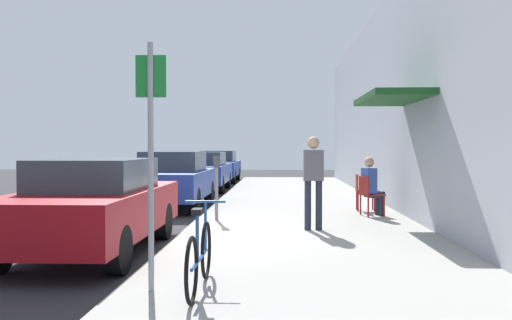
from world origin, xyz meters
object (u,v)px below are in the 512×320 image
Objects in this scene: parking_meter at (217,183)px; pedestrian_standing at (313,175)px; bicycle_0 at (200,256)px; cafe_chair_1 at (362,189)px; parked_car_1 at (173,179)px; parked_car_2 at (203,171)px; seated_patron_0 at (372,184)px; parked_car_0 at (93,205)px; parked_car_3 at (219,166)px; street_sign at (151,146)px; cafe_chair_0 at (369,193)px.

pedestrian_standing is (1.91, -1.29, 0.23)m from parking_meter.
cafe_chair_1 is (2.81, 7.42, 0.14)m from bicycle_0.
cafe_chair_1 is at bearing 69.28° from bicycle_0.
parked_car_2 is at bearing 90.00° from parked_car_1.
seated_patron_0 is 1.48× the size of cafe_chair_1.
cafe_chair_1 is (3.26, 1.84, -0.26)m from parking_meter.
parked_car_3 reaches higher than parked_car_0.
bicycle_0 is 7.94m from cafe_chair_1.
street_sign is 1.53× the size of pedestrian_standing.
parked_car_3 is at bearing 90.00° from parked_car_0.
street_sign reaches higher than cafe_chair_1.
parked_car_2 is 5.06× the size of cafe_chair_1.
pedestrian_standing reaches higher than parking_meter.
bicycle_0 is (2.00, -2.55, -0.27)m from parked_car_0.
street_sign is at bearing -80.49° from parked_car_1.
cafe_chair_1 is at bearing 45.36° from parked_car_0.
parking_meter is 0.77× the size of bicycle_0.
parked_car_3 is at bearing 94.28° from street_sign.
cafe_chair_0 is at bearing 62.86° from street_sign.
parked_car_1 is 11.10m from parked_car_3.
bicycle_0 is at bearing -77.33° from parked_car_1.
parked_car_1 is 1.00× the size of parked_car_3.
cafe_chair_1 is (4.81, 4.87, -0.13)m from parked_car_0.
parked_car_3 reaches higher than seated_patron_0.
parked_car_1 reaches higher than bicycle_0.
parking_meter is at bearing -65.11° from parked_car_1.
street_sign is 8.22m from cafe_chair_1.
cafe_chair_0 is at bearing 66.41° from bicycle_0.
parked_car_3 is 20.12m from bicycle_0.
street_sign reaches higher than bicycle_0.
cafe_chair_0 is 2.58m from pedestrian_standing.
parked_car_1 reaches higher than parking_meter.
parked_car_2 is at bearing 95.79° from street_sign.
parked_car_1 is 5.42m from cafe_chair_0.
parked_car_1 is 3.69m from parking_meter.
street_sign is (1.50, -20.06, 0.89)m from parked_car_3.
street_sign reaches higher than parked_car_2.
parked_car_0 is 1.00× the size of parked_car_2.
seated_patron_0 is (4.87, -2.46, 0.04)m from parked_car_1.
parking_meter is 3.39m from cafe_chair_0.
street_sign is at bearing -113.95° from cafe_chair_1.
parked_car_3 is 14.53m from parking_meter.
street_sign reaches higher than seated_patron_0.
parked_car_0 is 3.40m from parking_meter.
parked_car_0 is 3.33× the size of parking_meter.
seated_patron_0 is 0.76× the size of pedestrian_standing.
cafe_chair_0 is at bearing -162.69° from seated_patron_0.
parking_meter is at bearing -165.27° from cafe_chair_0.
cafe_chair_0 is (4.82, -8.32, -0.12)m from parked_car_2.
seated_patron_0 is (3.32, 0.88, -0.07)m from parking_meter.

